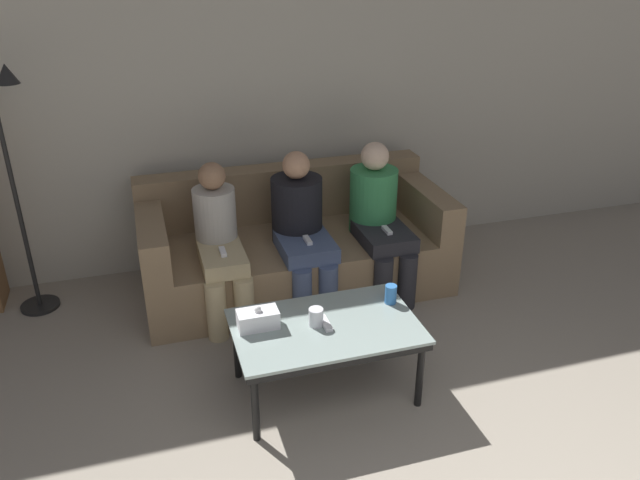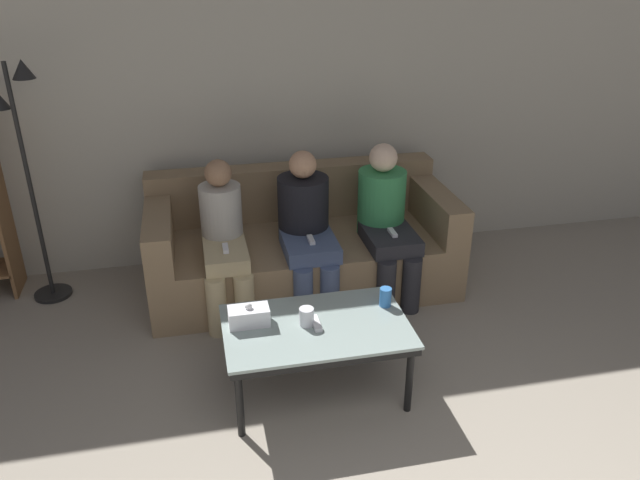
# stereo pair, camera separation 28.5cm
# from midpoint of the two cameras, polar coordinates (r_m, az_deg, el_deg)

# --- Properties ---
(wall_back) EXTENTS (12.00, 0.06, 2.60)m
(wall_back) POSITION_cam_midpoint_polar(r_m,az_deg,el_deg) (4.76, -1.42, 13.32)
(wall_back) COLOR #B7B2A3
(wall_back) RESTS_ON ground_plane
(couch) EXTENTS (2.16, 0.97, 0.81)m
(couch) POSITION_cam_midpoint_polar(r_m,az_deg,el_deg) (4.58, 0.03, -0.55)
(couch) COLOR #897051
(couch) RESTS_ON ground_plane
(coffee_table) EXTENTS (1.01, 0.64, 0.44)m
(coffee_table) POSITION_cam_midpoint_polar(r_m,az_deg,el_deg) (3.43, 2.04, -8.40)
(coffee_table) COLOR #8C9E99
(coffee_table) RESTS_ON ground_plane
(cup_near_left) EXTENTS (0.07, 0.07, 0.11)m
(cup_near_left) POSITION_cam_midpoint_polar(r_m,az_deg,el_deg) (3.58, 8.29, -5.23)
(cup_near_left) COLOR #3372BF
(cup_near_left) RESTS_ON coffee_table
(cup_near_right) EXTENTS (0.08, 0.08, 0.10)m
(cup_near_right) POSITION_cam_midpoint_polar(r_m,az_deg,el_deg) (3.38, 1.19, -7.08)
(cup_near_right) COLOR silver
(cup_near_right) RESTS_ON coffee_table
(tissue_box) EXTENTS (0.22, 0.12, 0.13)m
(tissue_box) POSITION_cam_midpoint_polar(r_m,az_deg,el_deg) (3.39, -4.12, -7.00)
(tissue_box) COLOR white
(tissue_box) RESTS_ON coffee_table
(game_remote) EXTENTS (0.04, 0.15, 0.02)m
(game_remote) POSITION_cam_midpoint_polar(r_m,az_deg,el_deg) (3.40, 2.05, -7.67)
(game_remote) COLOR white
(game_remote) RESTS_ON coffee_table
(standing_lamp) EXTENTS (0.31, 0.26, 1.67)m
(standing_lamp) POSITION_cam_midpoint_polar(r_m,az_deg,el_deg) (4.48, -23.53, 6.71)
(standing_lamp) COLOR black
(standing_lamp) RESTS_ON ground_plane
(seated_person_left_end) EXTENTS (0.31, 0.66, 1.03)m
(seated_person_left_end) POSITION_cam_midpoint_polar(r_m,az_deg,el_deg) (4.18, -6.88, 0.22)
(seated_person_left_end) COLOR tan
(seated_person_left_end) RESTS_ON ground_plane
(seated_person_mid_left) EXTENTS (0.35, 0.69, 1.05)m
(seated_person_mid_left) POSITION_cam_midpoint_polar(r_m,az_deg,el_deg) (4.27, 0.63, 1.44)
(seated_person_mid_left) COLOR #47567A
(seated_person_mid_left) RESTS_ON ground_plane
(seated_person_mid_right) EXTENTS (0.34, 0.69, 1.07)m
(seated_person_mid_right) POSITION_cam_midpoint_polar(r_m,az_deg,el_deg) (4.42, 7.85, 2.08)
(seated_person_mid_right) COLOR #28282D
(seated_person_mid_right) RESTS_ON ground_plane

